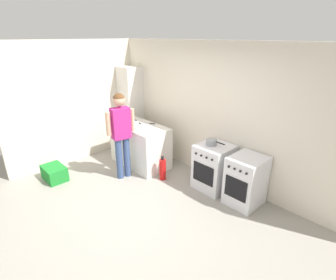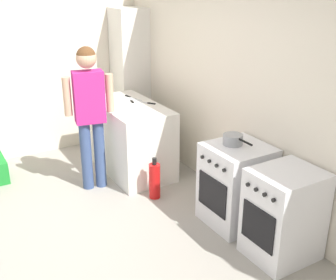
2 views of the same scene
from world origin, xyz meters
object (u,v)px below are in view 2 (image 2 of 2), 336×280
at_px(oven_left, 236,185).
at_px(person, 90,106).
at_px(oven_right, 284,215).
at_px(knife_paring, 132,101).
at_px(knife_bread, 132,98).
at_px(knife_utility, 147,103).
at_px(pot, 233,140).
at_px(larder_cabinet, 130,78).
at_px(fire_extinguisher, 155,181).

xyz_separation_m(oven_left, person, (-1.48, -0.98, 0.61)).
distance_m(oven_right, knife_paring, 2.54).
bearing_deg(knife_bread, knife_utility, 11.41).
relative_size(oven_right, pot, 2.24).
xyz_separation_m(pot, knife_bread, (-1.87, -0.19, 0.00)).
relative_size(oven_right, knife_paring, 4.05).
relative_size(pot, person, 0.22).
height_order(knife_utility, larder_cabinet, larder_cabinet).
relative_size(oven_left, person, 0.50).
relative_size(knife_bread, fire_extinguisher, 0.70).
height_order(oven_right, knife_utility, knife_utility).
height_order(oven_left, knife_paring, knife_paring).
relative_size(knife_paring, fire_extinguisher, 0.42).
bearing_deg(fire_extinguisher, knife_bread, 166.14).
relative_size(knife_utility, larder_cabinet, 0.11).
bearing_deg(larder_cabinet, oven_left, -2.20).
xyz_separation_m(oven_left, larder_cabinet, (-2.65, 0.10, 0.57)).
height_order(pot, fire_extinguisher, pot).
height_order(person, larder_cabinet, larder_cabinet).
relative_size(oven_left, pot, 2.24).
relative_size(oven_right, larder_cabinet, 0.42).
bearing_deg(person, knife_bread, 121.09).
bearing_deg(knife_utility, knife_paring, -142.72).
bearing_deg(person, larder_cabinet, 137.22).
xyz_separation_m(knife_utility, person, (0.15, -0.83, 0.13)).
xyz_separation_m(oven_left, knife_paring, (-1.82, -0.29, 0.48)).
bearing_deg(larder_cabinet, knife_utility, -14.02).
bearing_deg(knife_bread, pot, 5.94).
relative_size(oven_right, fire_extinguisher, 1.70).
bearing_deg(knife_utility, larder_cabinet, 165.98).
height_order(oven_left, oven_right, same).
height_order(knife_bread, fire_extinguisher, knife_bread).
xyz_separation_m(oven_right, larder_cabinet, (-3.32, 0.10, 0.57)).
bearing_deg(knife_bread, fire_extinguisher, -13.86).
xyz_separation_m(oven_left, pot, (-0.07, -0.02, 0.48)).
height_order(oven_right, person, person).
bearing_deg(person, oven_left, 33.46).
relative_size(person, larder_cabinet, 0.85).
bearing_deg(pot, knife_utility, -175.15).
height_order(oven_right, pot, pot).
xyz_separation_m(knife_bread, larder_cabinet, (-0.71, 0.32, 0.10)).
bearing_deg(larder_cabinet, knife_paring, -24.99).
height_order(knife_utility, knife_bread, same).
xyz_separation_m(pot, knife_utility, (-1.56, -0.13, 0.00)).
relative_size(pot, fire_extinguisher, 0.76).
relative_size(pot, larder_cabinet, 0.19).
xyz_separation_m(person, fire_extinguisher, (0.61, 0.50, -0.81)).
bearing_deg(oven_left, knife_paring, -171.01).
height_order(oven_left, knife_utility, knife_utility).
bearing_deg(oven_left, pot, -165.83).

